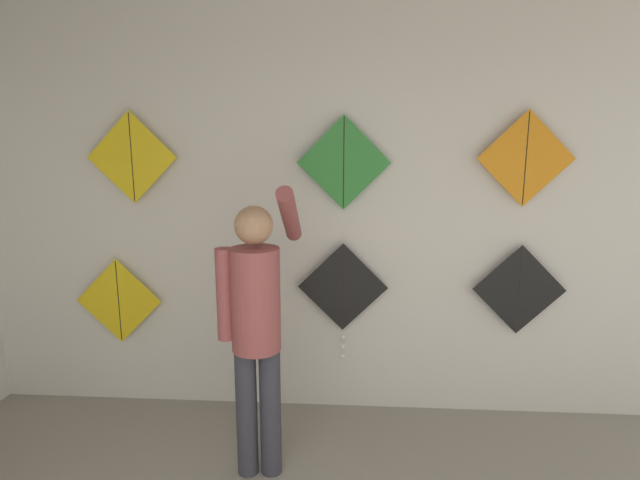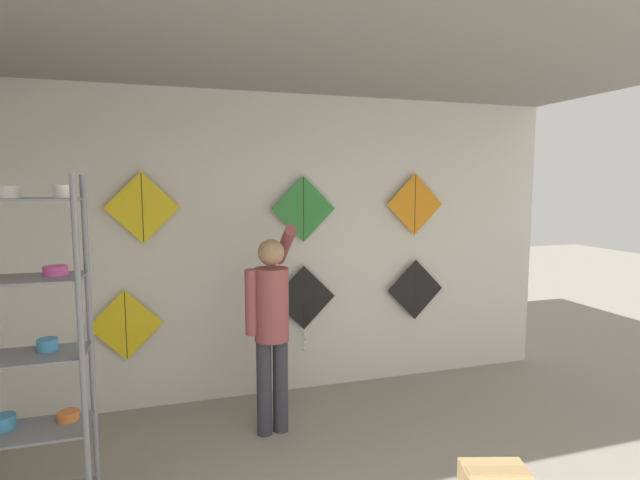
# 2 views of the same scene
# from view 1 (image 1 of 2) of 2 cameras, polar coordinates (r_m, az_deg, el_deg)

# --- Properties ---
(back_panel) EXTENTS (5.53, 0.06, 2.80)m
(back_panel) POSITION_cam_1_polar(r_m,az_deg,el_deg) (3.40, 0.06, 3.01)
(back_panel) COLOR silver
(back_panel) RESTS_ON ground
(shopkeeper) EXTENTS (0.42, 0.59, 1.66)m
(shopkeeper) POSITION_cam_1_polar(r_m,az_deg,el_deg) (2.78, -7.27, -8.85)
(shopkeeper) COLOR #383842
(shopkeeper) RESTS_ON ground
(kite_0) EXTENTS (0.61, 0.01, 0.61)m
(kite_0) POSITION_cam_1_polar(r_m,az_deg,el_deg) (3.82, -22.01, -6.49)
(kite_0) COLOR yellow
(kite_1) EXTENTS (0.61, 0.04, 0.82)m
(kite_1) POSITION_cam_1_polar(r_m,az_deg,el_deg) (3.42, 2.62, -5.99)
(kite_1) COLOR black
(kite_2) EXTENTS (0.61, 0.01, 0.61)m
(kite_2) POSITION_cam_1_polar(r_m,az_deg,el_deg) (3.59, 21.80, -5.32)
(kite_2) COLOR black
(kite_3) EXTENTS (0.61, 0.01, 0.61)m
(kite_3) POSITION_cam_1_polar(r_m,az_deg,el_deg) (3.58, -20.71, 8.82)
(kite_3) COLOR yellow
(kite_4) EXTENTS (0.61, 0.01, 0.61)m
(kite_4) POSITION_cam_1_polar(r_m,az_deg,el_deg) (3.27, 2.73, 8.81)
(kite_4) COLOR #338C38
(kite_5) EXTENTS (0.61, 0.01, 0.61)m
(kite_5) POSITION_cam_1_polar(r_m,az_deg,el_deg) (3.44, 22.47, 8.60)
(kite_5) COLOR orange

